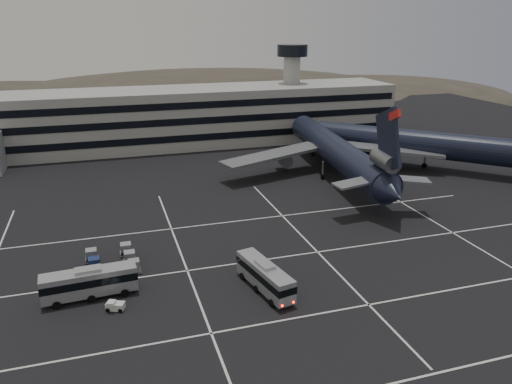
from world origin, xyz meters
TOP-DOWN VIEW (x-y plane):
  - ground at (0.00, 0.00)m, footprint 260.00×260.00m
  - lane_markings at (0.95, 0.72)m, footprint 90.00×55.62m
  - terminal at (-2.95, 71.14)m, footprint 125.00×26.00m
  - hills at (17.99, 170.00)m, footprint 352.00×180.00m
  - trijet_main at (29.78, 35.14)m, footprint 47.13×57.68m
  - trijet_far at (51.23, 34.08)m, footprint 44.74×44.54m
  - bus_near at (1.90, -3.46)m, footprint 4.36×10.35m
  - bus_far at (-17.65, 0.91)m, footprint 10.69×3.21m
  - tug_a at (-18.53, 5.72)m, footprint 1.84×2.35m
  - tug_b at (-15.01, -2.66)m, footprint 2.21×1.81m
  - uld_cluster at (-14.99, 8.03)m, footprint 7.03×8.05m

SIDE VIEW (x-z plane):
  - hills at x=17.99m, z-range -34.07..9.93m
  - ground at x=0.00m, z-range 0.00..0.00m
  - lane_markings at x=0.95m, z-range 0.00..0.01m
  - tug_b at x=-15.01m, z-range -0.07..1.17m
  - tug_a at x=-18.53m, z-range -0.08..1.26m
  - uld_cluster at x=-14.99m, z-range -0.02..1.64m
  - bus_near at x=1.90m, z-range 0.17..3.72m
  - bus_far at x=-17.65m, z-range 0.18..3.90m
  - trijet_main at x=29.78m, z-range -3.79..14.29m
  - trijet_far at x=51.23m, z-range -3.61..14.47m
  - terminal at x=-2.95m, z-range -5.07..18.93m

